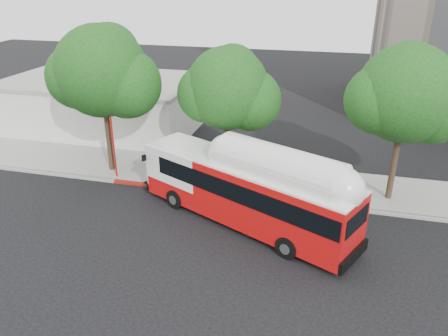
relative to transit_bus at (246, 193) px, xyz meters
name	(u,v)px	position (x,y,z in m)	size (l,w,h in m)	color
ground	(218,230)	(-1.26, -1.03, -1.85)	(120.00, 120.00, 0.00)	black
sidewalk	(244,178)	(-1.26, 5.47, -1.78)	(60.00, 5.00, 0.15)	gray
curb_strip	(235,195)	(-1.26, 2.87, -1.78)	(60.00, 0.30, 0.15)	gray
red_curb_segment	(188,190)	(-4.26, 2.87, -1.77)	(10.00, 0.32, 0.16)	maroon
street_tree_left	(109,75)	(-9.78, 4.53, 4.75)	(6.67, 5.80, 9.74)	#2D2116
street_tree_mid	(234,92)	(-1.85, 5.03, 4.06)	(5.75, 5.00, 8.62)	#2D2116
street_tree_right	(414,98)	(8.18, 4.83, 4.41)	(6.21, 5.40, 9.18)	#2D2116
low_commercial_bldg	(104,103)	(-15.26, 12.97, 0.30)	(16.20, 10.20, 4.25)	silver
transit_bus	(246,193)	(0.00, 0.00, 0.00)	(13.06, 7.86, 3.96)	#BA0C0D
signal_pole	(113,145)	(-9.40, 3.46, 0.50)	(0.13, 0.43, 4.58)	red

